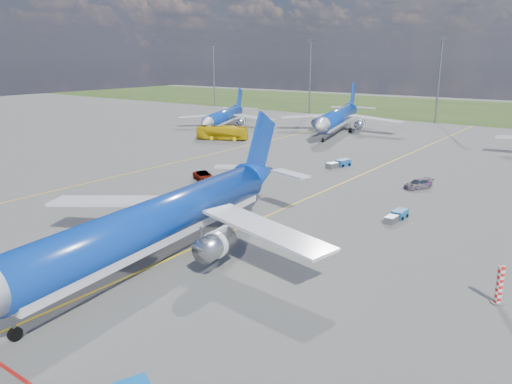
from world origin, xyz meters
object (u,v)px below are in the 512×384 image
Objects in this scene: apron_bus at (222,133)px; service_car_a at (227,176)px; bg_jet_nw at (224,129)px; baggage_tug_w at (397,216)px; bg_jet_nnw at (337,133)px; baggage_tug_c at (339,164)px; main_airliner at (160,262)px; service_car_c at (418,184)px; service_car_b at (204,176)px; warning_post at (500,285)px.

service_car_a is at bearing -164.94° from apron_bus.
baggage_tug_w is at bearing -58.39° from bg_jet_nw.
baggage_tug_w is (35.63, -54.53, 0.45)m from bg_jet_nnw.
main_airliner is at bearing -69.06° from baggage_tug_c.
bg_jet_nw is 75.58m from baggage_tug_w.
bg_jet_nw reaches higher than service_car_c.
service_car_b reaches higher than service_car_c.
bg_jet_nnw reaches higher than service_car_c.
apron_bus reaches higher than service_car_b.
service_car_b is (5.84, -53.79, 0.70)m from bg_jet_nnw.
service_car_c reaches higher than baggage_tug_c.
service_car_b is (21.81, -30.23, -0.87)m from apron_bus.
baggage_tug_c is at bearing -50.33° from bg_jet_nw.
service_car_b is 0.98× the size of baggage_tug_c.
main_airliner is (-26.04, -9.64, -1.50)m from warning_post.
bg_jet_nnw reaches higher than apron_bus.
service_car_a is 20.27m from baggage_tug_c.
baggage_tug_c is (9.37, 17.97, -0.08)m from service_car_a.
bg_jet_nw is 16.29m from apron_bus.
service_car_c is at bearing -64.99° from bg_jet_nnw.
bg_jet_nw is 83.79m from main_airliner.
service_car_b is (31.90, -42.93, 0.70)m from bg_jet_nw.
service_car_a reaches higher than baggage_tug_c.
warning_post is 45.86m from service_car_b.
bg_jet_nw is at bearing 12.44° from apron_bus.
main_airliner reaches higher than warning_post.
service_car_c is at bearing 68.81° from main_airliner.
baggage_tug_c is at bearing -175.60° from service_car_c.
bg_jet_nw is at bearing 118.81° from main_airliner.
baggage_tug_c is at bearing -132.22° from apron_bus.
service_car_b reaches higher than service_car_a.
main_airliner is 67.61m from apron_bus.
apron_bus is 37.29m from service_car_b.
bg_jet_nnw is 82.07m from main_airliner.
service_car_b is at bearing -139.96° from service_car_a.
bg_jet_nw is at bearing 123.39° from service_car_a.
service_car_b is at bearing -178.71° from baggage_tug_w.
main_airliner is 8.62× the size of service_car_b.
service_car_c is (48.90, -15.89, -0.93)m from apron_bus.
baggage_tug_c is (-31.48, 35.84, -0.98)m from warning_post.
bg_jet_nw reaches higher than service_car_a.
warning_post is 0.68× the size of service_car_c.
service_car_a is 0.69× the size of baggage_tug_c.
service_car_b is at bearing 160.44° from warning_post.
baggage_tug_w is (51.60, -30.97, -1.13)m from apron_bus.
apron_bus is 36.78m from service_car_a.
service_car_c is (24.73, 11.82, 0.03)m from service_car_a.
warning_post is 84.78m from bg_jet_nnw.
main_airliner is 45.80m from baggage_tug_c.
service_car_c is at bearing 118.50° from warning_post.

